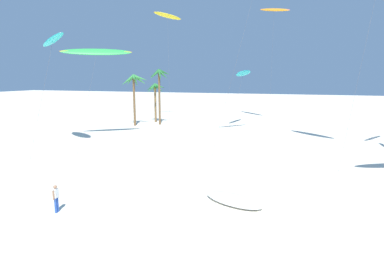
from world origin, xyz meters
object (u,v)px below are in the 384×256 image
object	(u,v)px
flying_kite_11	(168,16)
person_near_right	(56,197)
flying_kite_0	(244,73)
palm_tree_0	(134,83)
flying_kite_10	(53,40)
grounded_kite_0	(234,200)
flying_kite_2	(97,52)
palm_tree_2	(159,79)
palm_tree_1	(155,91)
flying_kite_1	(274,10)

from	to	relation	value
flying_kite_11	person_near_right	size ratio (longest dim) A/B	11.93
flying_kite_0	palm_tree_0	bearing A→B (deg)	-163.60
flying_kite_10	grounded_kite_0	world-z (taller)	flying_kite_10
flying_kite_11	grounded_kite_0	xyz separation A→B (m)	(19.50, -36.17, -18.94)
flying_kite_2	flying_kite_11	xyz separation A→B (m)	(0.38, 21.71, 8.17)
palm_tree_0	flying_kite_0	world-z (taller)	flying_kite_0
palm_tree_2	flying_kite_0	distance (m)	13.80
flying_kite_10	grounded_kite_0	size ratio (longest dim) A/B	2.91
palm_tree_0	flying_kite_0	size ratio (longest dim) A/B	0.81
flying_kite_11	person_near_right	xyz separation A→B (m)	(9.82, -40.81, -18.22)
flying_kite_0	flying_kite_11	bearing A→B (deg)	160.85
flying_kite_0	palm_tree_2	bearing A→B (deg)	-169.40
palm_tree_1	flying_kite_11	xyz separation A→B (m)	(0.27, 5.41, 13.60)
flying_kite_11	palm_tree_0	bearing A→B (deg)	-99.78
flying_kite_10	grounded_kite_0	xyz separation A→B (m)	(21.52, -9.04, -11.64)
flying_kite_2	grounded_kite_0	xyz separation A→B (m)	(19.89, -14.46, -10.77)
palm_tree_2	flying_kite_10	xyz separation A→B (m)	(-3.66, -19.33, 4.27)
flying_kite_11	grounded_kite_0	size ratio (longest dim) A/B	4.61
palm_tree_2	palm_tree_1	bearing A→B (deg)	128.77
flying_kite_2	flying_kite_10	size ratio (longest dim) A/B	1.00
palm_tree_0	grounded_kite_0	distance (m)	34.19
flying_kite_0	palm_tree_1	bearing A→B (deg)	-179.48
palm_tree_2	person_near_right	size ratio (longest dim) A/B	5.53
palm_tree_0	flying_kite_11	bearing A→B (deg)	80.22
palm_tree_0	person_near_right	world-z (taller)	palm_tree_0
flying_kite_0	flying_kite_1	bearing A→B (deg)	60.98
flying_kite_0	flying_kite_1	distance (m)	13.37
palm_tree_2	grounded_kite_0	distance (m)	34.32
flying_kite_10	person_near_right	size ratio (longest dim) A/B	7.53
flying_kite_2	grounded_kite_0	world-z (taller)	flying_kite_2
flying_kite_1	flying_kite_10	size ratio (longest dim) A/B	1.62
palm_tree_1	flying_kite_0	size ratio (longest dim) A/B	0.66
flying_kite_1	flying_kite_2	xyz separation A→B (m)	(-19.41, -23.39, -8.32)
palm_tree_0	flying_kite_10	xyz separation A→B (m)	(-0.24, -16.87, 4.91)
flying_kite_10	flying_kite_1	bearing A→B (deg)	53.85
flying_kite_0	flying_kite_11	size ratio (longest dim) A/B	0.52
flying_kite_0	flying_kite_10	world-z (taller)	flying_kite_10
flying_kite_1	flying_kite_11	size ratio (longest dim) A/B	1.02
palm_tree_2	grounded_kite_0	bearing A→B (deg)	-57.81
flying_kite_2	palm_tree_2	bearing A→B (deg)	81.69
person_near_right	grounded_kite_0	bearing A→B (deg)	25.63
flying_kite_1	person_near_right	xyz separation A→B (m)	(-9.21, -42.49, -18.38)
palm_tree_2	flying_kite_1	world-z (taller)	flying_kite_1
palm_tree_0	flying_kite_0	xyz separation A→B (m)	(16.95, 4.99, 1.61)
flying_kite_0	flying_kite_11	distance (m)	19.25
palm_tree_1	grounded_kite_0	world-z (taller)	palm_tree_1
person_near_right	flying_kite_0	bearing A→B (deg)	81.43
palm_tree_0	grounded_kite_0	world-z (taller)	palm_tree_0
palm_tree_1	flying_kite_0	xyz separation A→B (m)	(15.45, 0.14, 3.00)
flying_kite_2	flying_kite_11	distance (m)	23.20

